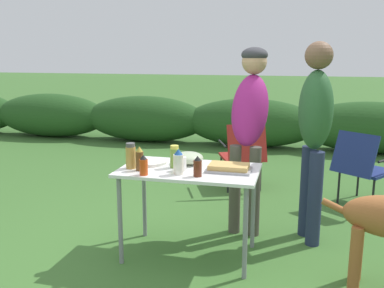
{
  "coord_description": "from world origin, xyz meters",
  "views": [
    {
      "loc": [
        0.82,
        -3.18,
        1.64
      ],
      "look_at": [
        -0.04,
        0.24,
        0.89
      ],
      "focal_mm": 40.0,
      "sensor_mm": 36.0,
      "label": 1
    }
  ],
  "objects_px": {
    "folding_table": "(189,178)",
    "food_tray": "(229,168)",
    "spice_jar": "(131,156)",
    "camp_chair_near_hedge": "(243,152)",
    "plate_stack": "(151,162)",
    "camp_chair_green_behind_table": "(362,165)",
    "beer_bottle": "(140,159)",
    "relish_jar": "(175,157)",
    "standing_person_in_red_jacket": "(250,115)",
    "hot_sauce_bottle": "(144,165)",
    "mixing_bowl": "(188,158)",
    "mayo_bottle": "(178,162)",
    "bbq_sauce_bottle": "(198,167)",
    "standing_person_with_beanie": "(315,124)",
    "paper_cup_stack": "(181,164)"
  },
  "relations": [
    {
      "from": "food_tray",
      "to": "spice_jar",
      "type": "xyz_separation_m",
      "value": [
        -0.77,
        -0.11,
        0.07
      ]
    },
    {
      "from": "beer_bottle",
      "to": "standing_person_with_beanie",
      "type": "distance_m",
      "value": 1.51
    },
    {
      "from": "hot_sauce_bottle",
      "to": "bbq_sauce_bottle",
      "type": "xyz_separation_m",
      "value": [
        0.4,
        0.06,
        0.0
      ]
    },
    {
      "from": "hot_sauce_bottle",
      "to": "mayo_bottle",
      "type": "xyz_separation_m",
      "value": [
        0.25,
        0.08,
        0.02
      ]
    },
    {
      "from": "hot_sauce_bottle",
      "to": "mixing_bowl",
      "type": "bearing_deg",
      "value": 59.61
    },
    {
      "from": "mixing_bowl",
      "to": "spice_jar",
      "type": "bearing_deg",
      "value": -148.14
    },
    {
      "from": "bbq_sauce_bottle",
      "to": "standing_person_with_beanie",
      "type": "height_order",
      "value": "standing_person_with_beanie"
    },
    {
      "from": "hot_sauce_bottle",
      "to": "camp_chair_green_behind_table",
      "type": "bearing_deg",
      "value": 45.37
    },
    {
      "from": "spice_jar",
      "to": "camp_chair_near_hedge",
      "type": "height_order",
      "value": "spice_jar"
    },
    {
      "from": "mayo_bottle",
      "to": "camp_chair_green_behind_table",
      "type": "bearing_deg",
      "value": 48.31
    },
    {
      "from": "folding_table",
      "to": "beer_bottle",
      "type": "distance_m",
      "value": 0.43
    },
    {
      "from": "plate_stack",
      "to": "standing_person_with_beanie",
      "type": "distance_m",
      "value": 1.42
    },
    {
      "from": "mixing_bowl",
      "to": "hot_sauce_bottle",
      "type": "relative_size",
      "value": 1.59
    },
    {
      "from": "standing_person_in_red_jacket",
      "to": "camp_chair_near_hedge",
      "type": "height_order",
      "value": "standing_person_in_red_jacket"
    },
    {
      "from": "standing_person_with_beanie",
      "to": "camp_chair_near_hedge",
      "type": "height_order",
      "value": "standing_person_with_beanie"
    },
    {
      "from": "relish_jar",
      "to": "spice_jar",
      "type": "height_order",
      "value": "spice_jar"
    },
    {
      "from": "paper_cup_stack",
      "to": "mayo_bottle",
      "type": "distance_m",
      "value": 0.11
    },
    {
      "from": "beer_bottle",
      "to": "spice_jar",
      "type": "distance_m",
      "value": 0.1
    },
    {
      "from": "folding_table",
      "to": "mixing_bowl",
      "type": "relative_size",
      "value": 4.42
    },
    {
      "from": "spice_jar",
      "to": "standing_person_in_red_jacket",
      "type": "relative_size",
      "value": 0.12
    },
    {
      "from": "folding_table",
      "to": "standing_person_with_beanie",
      "type": "distance_m",
      "value": 1.17
    },
    {
      "from": "plate_stack",
      "to": "paper_cup_stack",
      "type": "relative_size",
      "value": 2.34
    },
    {
      "from": "bbq_sauce_bottle",
      "to": "food_tray",
      "type": "bearing_deg",
      "value": 44.44
    },
    {
      "from": "mayo_bottle",
      "to": "camp_chair_near_hedge",
      "type": "bearing_deg",
      "value": 83.41
    },
    {
      "from": "food_tray",
      "to": "camp_chair_green_behind_table",
      "type": "bearing_deg",
      "value": 52.58
    },
    {
      "from": "camp_chair_green_behind_table",
      "to": "mixing_bowl",
      "type": "bearing_deg",
      "value": -100.98
    },
    {
      "from": "folding_table",
      "to": "standing_person_with_beanie",
      "type": "height_order",
      "value": "standing_person_with_beanie"
    },
    {
      "from": "mixing_bowl",
      "to": "relish_jar",
      "type": "height_order",
      "value": "relish_jar"
    },
    {
      "from": "paper_cup_stack",
      "to": "plate_stack",
      "type": "bearing_deg",
      "value": 153.22
    },
    {
      "from": "mayo_bottle",
      "to": "relish_jar",
      "type": "bearing_deg",
      "value": 114.76
    },
    {
      "from": "paper_cup_stack",
      "to": "standing_person_with_beanie",
      "type": "height_order",
      "value": "standing_person_with_beanie"
    },
    {
      "from": "plate_stack",
      "to": "mixing_bowl",
      "type": "xyz_separation_m",
      "value": [
        0.3,
        0.07,
        0.04
      ]
    },
    {
      "from": "relish_jar",
      "to": "standing_person_in_red_jacket",
      "type": "distance_m",
      "value": 0.88
    },
    {
      "from": "beer_bottle",
      "to": "mayo_bottle",
      "type": "distance_m",
      "value": 0.33
    },
    {
      "from": "paper_cup_stack",
      "to": "beer_bottle",
      "type": "height_order",
      "value": "beer_bottle"
    },
    {
      "from": "beer_bottle",
      "to": "relish_jar",
      "type": "distance_m",
      "value": 0.28
    },
    {
      "from": "food_tray",
      "to": "camp_chair_green_behind_table",
      "type": "relative_size",
      "value": 0.42
    },
    {
      "from": "folding_table",
      "to": "camp_chair_green_behind_table",
      "type": "relative_size",
      "value": 1.32
    },
    {
      "from": "plate_stack",
      "to": "hot_sauce_bottle",
      "type": "height_order",
      "value": "hot_sauce_bottle"
    },
    {
      "from": "spice_jar",
      "to": "paper_cup_stack",
      "type": "bearing_deg",
      "value": 3.73
    },
    {
      "from": "mixing_bowl",
      "to": "standing_person_in_red_jacket",
      "type": "distance_m",
      "value": 0.74
    },
    {
      "from": "hot_sauce_bottle",
      "to": "camp_chair_green_behind_table",
      "type": "distance_m",
      "value": 2.58
    },
    {
      "from": "food_tray",
      "to": "plate_stack",
      "type": "height_order",
      "value": "food_tray"
    },
    {
      "from": "folding_table",
      "to": "camp_chair_green_behind_table",
      "type": "height_order",
      "value": "camp_chair_green_behind_table"
    },
    {
      "from": "folding_table",
      "to": "paper_cup_stack",
      "type": "relative_size",
      "value": 9.94
    },
    {
      "from": "folding_table",
      "to": "food_tray",
      "type": "height_order",
      "value": "food_tray"
    },
    {
      "from": "food_tray",
      "to": "spice_jar",
      "type": "height_order",
      "value": "spice_jar"
    },
    {
      "from": "plate_stack",
      "to": "mayo_bottle",
      "type": "bearing_deg",
      "value": -39.5
    },
    {
      "from": "food_tray",
      "to": "camp_chair_green_behind_table",
      "type": "distance_m",
      "value": 1.99
    },
    {
      "from": "standing_person_with_beanie",
      "to": "hot_sauce_bottle",
      "type": "bearing_deg",
      "value": -74.88
    }
  ]
}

